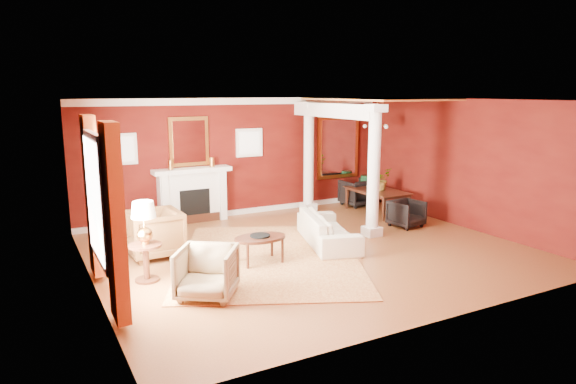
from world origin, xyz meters
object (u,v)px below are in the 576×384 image
armchair_stripe (207,270)px  side_table (144,229)px  sofa (328,224)px  dining_table (378,194)px  armchair_leopard (154,231)px  coffee_table (260,239)px

armchair_stripe → side_table: size_ratio=0.64×
sofa → dining_table: dining_table is taller
armchair_leopard → dining_table: bearing=96.5°
armchair_stripe → coffee_table: 1.73m
side_table → armchair_leopard: bearing=70.5°
sofa → coffee_table: sofa is taller
dining_table → armchair_leopard: bearing=98.1°
side_table → coffee_table: bearing=-1.7°
armchair_stripe → dining_table: bearing=63.9°
sofa → coffee_table: (-1.71, -0.41, 0.03)m
sofa → coffee_table: size_ratio=2.18×
armchair_stripe → dining_table: dining_table is taller
armchair_leopard → dining_table: size_ratio=0.57×
armchair_leopard → armchair_stripe: 2.32m
side_table → dining_table: (6.33, 2.06, -0.40)m
coffee_table → sofa: bearing=13.4°
side_table → dining_table: size_ratio=0.78×
armchair_leopard → armchair_stripe: size_ratio=1.15×
coffee_table → side_table: 2.07m
armchair_leopard → coffee_table: armchair_leopard is taller
coffee_table → side_table: bearing=178.3°
armchair_leopard → side_table: (-0.42, -1.20, 0.39)m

